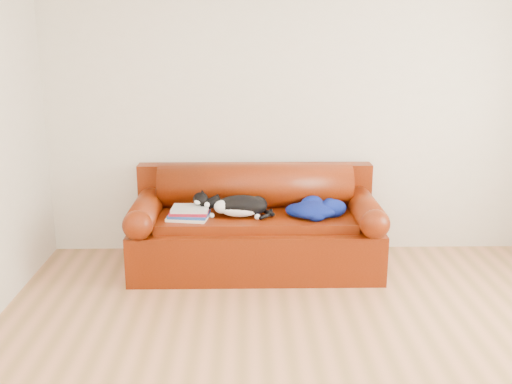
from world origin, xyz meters
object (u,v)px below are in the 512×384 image
at_px(cat, 241,207).
at_px(blanket, 315,208).
at_px(book_stack, 189,213).
at_px(sofa_base, 256,242).

xyz_separation_m(cat, blanket, (0.63, -0.00, -0.02)).
bearing_deg(blanket, book_stack, -177.06).
xyz_separation_m(sofa_base, blanket, (0.50, -0.09, 0.33)).
xyz_separation_m(sofa_base, cat, (-0.13, -0.09, 0.35)).
height_order(sofa_base, cat, cat).
bearing_deg(book_stack, blanket, 2.94).
distance_m(sofa_base, blanket, 0.60).
distance_m(cat, blanket, 0.63).
relative_size(book_stack, cat, 0.58).
distance_m(book_stack, cat, 0.43).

